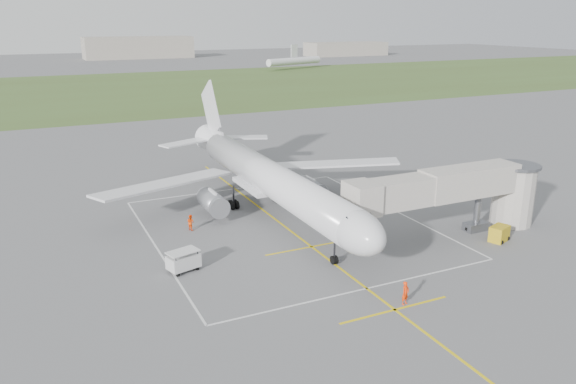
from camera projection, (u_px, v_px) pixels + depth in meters
name	position (u px, v px, depth m)	size (l,w,h in m)	color
ground	(271.00, 216.00, 64.42)	(700.00, 700.00, 0.00)	#545557
grass_strip	(105.00, 91.00, 176.66)	(700.00, 120.00, 0.02)	#415625
apron_markings	(293.00, 233.00, 59.39)	(28.20, 60.00, 0.01)	yellow
airliner	(268.00, 178.00, 63.77)	(38.93, 46.75, 13.52)	silver
jet_bridge	(463.00, 191.00, 57.79)	(23.40, 5.00, 7.20)	#A19A91
gpu_unit	(499.00, 234.00, 57.05)	(2.47, 2.08, 1.59)	gold
baggage_cart	(183.00, 261.00, 50.16)	(3.11, 2.34, 1.92)	silver
ramp_worker_nose	(405.00, 293.00, 44.31)	(0.71, 0.46, 1.94)	#FF3508
ramp_worker_wing	(191.00, 222.00, 60.01)	(0.84, 0.65, 1.73)	#FC4607
distant_hangars	(33.00, 53.00, 285.24)	(345.00, 49.00, 12.00)	gray
distant_aircraft	(111.00, 70.00, 206.92)	(189.92, 48.40, 8.85)	silver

